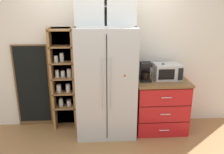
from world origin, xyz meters
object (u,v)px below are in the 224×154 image
mug_cream (163,78)px  bottle_green (162,73)px  mug_red (161,76)px  bottle_clear (163,73)px  chalkboard_menu (33,86)px  coffee_maker (145,71)px  microwave (167,72)px  refrigerator (106,82)px

mug_cream → bottle_green: 0.09m
mug_red → bottle_clear: bottle_clear is taller
chalkboard_menu → mug_red: bearing=-5.8°
coffee_maker → chalkboard_menu: 1.96m
mug_cream → chalkboard_menu: (-2.20, 0.31, -0.21)m
mug_red → bottle_clear: size_ratio=0.38×
mug_red → chalkboard_menu: 2.22m
bottle_green → microwave: bearing=14.1°
microwave → mug_red: (-0.10, 0.01, -0.08)m
refrigerator → coffee_maker: 0.67m
refrigerator → bottle_green: (0.93, 0.05, 0.13)m
bottle_clear → bottle_green: (0.00, 0.07, -0.01)m
microwave → refrigerator: bearing=-175.6°
mug_red → bottle_green: bearing=-92.7°
refrigerator → mug_red: refrigerator is taller
microwave → bottle_green: (-0.10, -0.02, -0.01)m
microwave → mug_red: size_ratio=3.94×
mug_red → mug_cream: mug_red is taller
refrigerator → bottle_clear: 0.95m
coffee_maker → bottle_green: size_ratio=1.13×
coffee_maker → mug_red: (0.29, 0.06, -0.11)m
refrigerator → bottle_clear: (0.93, -0.01, 0.14)m
mug_cream → refrigerator: bearing=-179.6°
refrigerator → coffee_maker: bearing=3.3°
mug_cream → bottle_green: (-0.00, 0.05, 0.08)m
coffee_maker → bottle_clear: coffee_maker is taller
coffee_maker → chalkboard_menu: (-1.91, 0.28, -0.32)m
mug_cream → mug_red: bearing=90.3°
bottle_green → refrigerator: bearing=-176.6°
coffee_maker → refrigerator: bearing=-176.7°
refrigerator → microwave: refrigerator is taller
bottle_clear → mug_red: bearing=89.0°
refrigerator → microwave: (1.03, 0.08, 0.14)m
coffee_maker → chalkboard_menu: chalkboard_menu is taller
mug_red → chalkboard_menu: (-2.20, 0.22, -0.21)m
refrigerator → mug_cream: size_ratio=16.66×
microwave → coffee_maker: bearing=-173.7°
bottle_green → coffee_maker: bearing=-176.4°
microwave → bottle_green: size_ratio=1.60×
bottle_green → chalkboard_menu: (-2.19, 0.26, -0.28)m
chalkboard_menu → bottle_clear: bearing=-8.5°
mug_red → microwave: bearing=-8.0°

